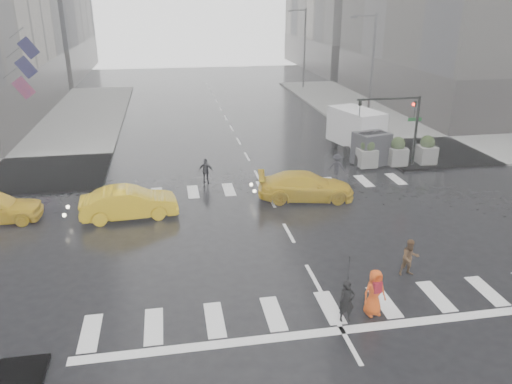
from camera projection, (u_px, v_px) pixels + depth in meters
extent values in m
plane|color=black|center=(289.00, 233.00, 22.79)|extent=(120.00, 120.00, 0.00)
cube|color=slate|center=(465.00, 125.00, 42.03)|extent=(35.00, 35.00, 0.15)
cube|color=#312D2B|center=(500.00, 79.00, 51.54)|extent=(26.05, 26.05, 4.40)
cube|color=#312D2B|center=(385.00, 52.00, 78.15)|extent=(26.05, 26.05, 4.40)
cylinder|color=black|center=(416.00, 132.00, 30.96)|extent=(0.16, 0.16, 4.50)
cylinder|color=black|center=(389.00, 99.00, 29.86)|extent=(4.00, 0.12, 0.12)
imported|color=black|center=(415.00, 109.00, 30.40)|extent=(0.16, 0.20, 1.00)
imported|color=black|center=(360.00, 108.00, 29.74)|extent=(0.16, 0.20, 1.00)
sphere|color=#FF190C|center=(414.00, 104.00, 30.27)|extent=(0.20, 0.20, 0.20)
cube|color=#0D5D1D|center=(415.00, 119.00, 30.97)|extent=(0.90, 0.03, 0.22)
cylinder|color=#59595B|center=(371.00, 73.00, 39.49)|extent=(0.20, 0.20, 9.00)
cylinder|color=#59595B|center=(365.00, 16.00, 37.78)|extent=(1.80, 0.12, 0.12)
cube|color=#59595B|center=(354.00, 17.00, 37.67)|extent=(0.50, 0.22, 0.15)
cylinder|color=#59595B|center=(304.00, 49.00, 57.84)|extent=(0.20, 0.20, 9.00)
cylinder|color=#59595B|center=(298.00, 10.00, 56.13)|extent=(1.80, 0.12, 0.12)
cube|color=#59595B|center=(290.00, 11.00, 56.02)|extent=(0.50, 0.22, 0.15)
cube|color=slate|center=(367.00, 158.00, 31.22)|extent=(1.10, 1.10, 1.10)
sphere|color=#212E14|center=(368.00, 145.00, 30.93)|extent=(0.90, 0.90, 0.90)
cube|color=slate|center=(397.00, 156.00, 31.54)|extent=(1.10, 1.10, 1.10)
sphere|color=#212E14|center=(398.00, 144.00, 31.25)|extent=(0.90, 0.90, 0.90)
cube|color=slate|center=(426.00, 154.00, 31.87)|extent=(1.10, 1.10, 1.10)
sphere|color=#212E14|center=(428.00, 142.00, 31.58)|extent=(0.90, 0.90, 0.90)
cylinder|color=#59595B|center=(5.00, 77.00, 33.97)|extent=(2.00, 0.06, 1.43)
cube|color=red|center=(24.00, 88.00, 34.42)|extent=(1.54, 0.02, 1.66)
cylinder|color=#59595B|center=(8.00, 57.00, 34.91)|extent=(2.00, 0.06, 1.43)
cube|color=#110F38|center=(26.00, 67.00, 35.36)|extent=(1.54, 0.02, 1.66)
cylinder|color=#59595B|center=(11.00, 37.00, 35.85)|extent=(2.00, 0.06, 1.43)
cube|color=#110F38|center=(28.00, 48.00, 36.31)|extent=(1.54, 0.02, 1.66)
imported|color=black|center=(347.00, 301.00, 16.33)|extent=(0.55, 0.37, 1.48)
imported|color=black|center=(349.00, 268.00, 15.88)|extent=(0.99, 1.00, 0.88)
imported|color=#4F341C|center=(410.00, 258.00, 19.07)|extent=(0.74, 0.58, 1.50)
imported|color=#DC490F|center=(374.00, 293.00, 16.66)|extent=(0.88, 0.64, 1.66)
cube|color=maroon|center=(377.00, 287.00, 16.38)|extent=(0.30, 0.20, 0.40)
imported|color=black|center=(206.00, 171.00, 28.68)|extent=(0.97, 0.73, 1.48)
imported|color=black|center=(337.00, 167.00, 29.36)|extent=(1.12, 0.89, 1.52)
imported|color=gold|center=(129.00, 203.00, 24.16)|extent=(4.72, 1.97, 1.52)
imported|color=gold|center=(306.00, 186.00, 26.41)|extent=(4.74, 2.76, 1.47)
cube|color=white|center=(356.00, 127.00, 34.05)|extent=(2.12, 4.07, 2.39)
cube|color=#2E2F34|center=(371.00, 148.00, 31.71)|extent=(2.04, 1.59, 2.04)
cube|color=black|center=(372.00, 139.00, 31.49)|extent=(1.77, 0.80, 0.80)
cylinder|color=black|center=(357.00, 161.00, 31.65)|extent=(0.25, 0.80, 0.80)
cylinder|color=black|center=(385.00, 159.00, 31.96)|extent=(0.25, 0.80, 0.80)
cylinder|color=black|center=(347.00, 152.00, 33.44)|extent=(0.25, 0.80, 0.80)
cylinder|color=black|center=(373.00, 151.00, 33.74)|extent=(0.25, 0.80, 0.80)
cylinder|color=black|center=(335.00, 142.00, 35.71)|extent=(0.25, 0.80, 0.80)
cylinder|color=black|center=(360.00, 141.00, 36.02)|extent=(0.25, 0.80, 0.80)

